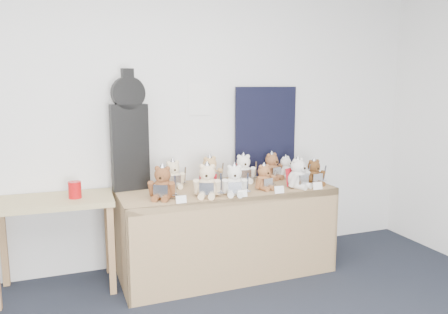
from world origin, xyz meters
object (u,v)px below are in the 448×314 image
object	(u,v)px
teddy_front_centre	(234,181)
red_cup	(75,190)
guitar_case	(129,132)
teddy_back_end	(286,168)
side_table	(54,214)
teddy_front_left	(207,182)
display_table	(228,208)
teddy_front_far_right	(298,174)
teddy_back_centre_left	(210,172)
teddy_front_far_left	(163,184)
teddy_front_end	(314,173)
teddy_back_right	(272,167)
teddy_back_left	(173,175)
teddy_front_right	(264,178)
teddy_back_centre_right	(244,170)

from	to	relation	value
teddy_front_centre	red_cup	bearing A→B (deg)	-179.64
guitar_case	teddy_back_end	xyz separation A→B (m)	(1.46, -0.03, -0.40)
side_table	teddy_front_left	size ratio (longest dim) A/B	3.05
display_table	teddy_front_far_right	world-z (taller)	teddy_front_far_right
teddy_back_centre_left	teddy_front_centre	bearing A→B (deg)	-89.85
guitar_case	teddy_back_end	world-z (taller)	guitar_case
teddy_front_far_left	teddy_front_centre	bearing A→B (deg)	18.50
red_cup	teddy_front_end	size ratio (longest dim) A/B	0.51
guitar_case	side_table	bearing A→B (deg)	-179.74
guitar_case	teddy_back_right	bearing A→B (deg)	-8.30
teddy_front_left	teddy_back_left	distance (m)	0.44
side_table	teddy_back_right	distance (m)	1.94
display_table	teddy_back_end	distance (m)	0.77
teddy_front_left	teddy_front_right	size ratio (longest dim) A/B	1.23
guitar_case	teddy_front_end	xyz separation A→B (m)	(1.55, -0.38, -0.39)
display_table	teddy_front_left	xyz separation A→B (m)	(-0.24, -0.17, 0.28)
side_table	teddy_back_right	world-z (taller)	teddy_back_right
teddy_back_right	teddy_back_end	distance (m)	0.15
teddy_front_centre	guitar_case	bearing A→B (deg)	164.95
teddy_front_left	guitar_case	bearing A→B (deg)	163.09
teddy_back_right	teddy_front_centre	bearing A→B (deg)	-161.44
teddy_front_end	teddy_front_far_right	bearing A→B (deg)	-170.38
red_cup	teddy_front_centre	xyz separation A→B (m)	(1.21, -0.37, 0.05)
red_cup	teddy_back_right	bearing A→B (deg)	2.51
display_table	teddy_front_centre	distance (m)	0.34
teddy_back_left	teddy_back_right	size ratio (longest dim) A/B	0.96
teddy_back_right	teddy_back_end	world-z (taller)	teddy_back_right
teddy_front_end	guitar_case	bearing A→B (deg)	162.15
teddy_back_left	teddy_front_far_left	bearing A→B (deg)	-117.53
red_cup	teddy_back_end	bearing A→B (deg)	2.29
teddy_back_left	teddy_back_centre_left	bearing A→B (deg)	-3.44
red_cup	teddy_front_centre	world-z (taller)	teddy_front_centre
teddy_back_left	teddy_back_centre_right	world-z (taller)	teddy_back_centre_right
teddy_front_end	teddy_back_left	world-z (taller)	teddy_back_left
red_cup	teddy_back_right	size ratio (longest dim) A/B	0.47
teddy_front_left	teddy_back_left	xyz separation A→B (m)	(-0.18, 0.40, -0.01)
teddy_front_right	teddy_back_centre_left	distance (m)	0.50
guitar_case	teddy_front_left	distance (m)	0.79
teddy_front_far_left	teddy_back_left	xyz separation A→B (m)	(0.17, 0.35, -0.01)
teddy_front_far_left	teddy_back_centre_left	distance (m)	0.61
display_table	red_cup	xyz separation A→B (m)	(-1.23, 0.17, 0.22)
teddy_front_end	teddy_back_left	size ratio (longest dim) A/B	0.97
teddy_front_end	teddy_back_right	distance (m)	0.43
teddy_front_left	teddy_front_far_right	bearing A→B (deg)	24.29
teddy_back_left	teddy_back_end	size ratio (longest dim) A/B	1.14
teddy_back_right	display_table	bearing A→B (deg)	-175.30
guitar_case	teddy_front_left	bearing A→B (deg)	-46.99
guitar_case	teddy_back_left	xyz separation A→B (m)	(0.35, -0.04, -0.39)
teddy_back_right	teddy_back_left	bearing A→B (deg)	160.91
guitar_case	teddy_back_end	size ratio (longest dim) A/B	4.24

